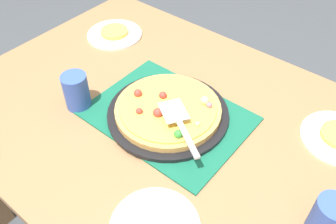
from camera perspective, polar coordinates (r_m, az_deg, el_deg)
dining_table at (r=1.22m, az=0.00°, el=-4.33°), size 1.40×1.00×0.75m
placemat at (r=1.14m, az=0.00°, el=-0.61°), size 0.48×0.36×0.01m
pizza_pan at (r=1.13m, az=0.00°, el=-0.25°), size 0.38×0.38×0.01m
pizza at (r=1.12m, az=0.03°, el=0.47°), size 0.33×0.33×0.05m
plate_far_right at (r=1.52m, az=-8.39°, el=11.96°), size 0.22×0.22×0.01m
served_slice_right at (r=1.52m, az=-8.44°, el=12.38°), size 0.11×0.11×0.02m
cup_near at (r=0.93m, az=23.82°, el=-15.14°), size 0.08×0.08×0.12m
cup_far at (r=1.18m, az=-14.20°, el=3.17°), size 0.08×0.08×0.12m
pizza_server at (r=1.03m, az=1.77°, el=-1.60°), size 0.22×0.16×0.01m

